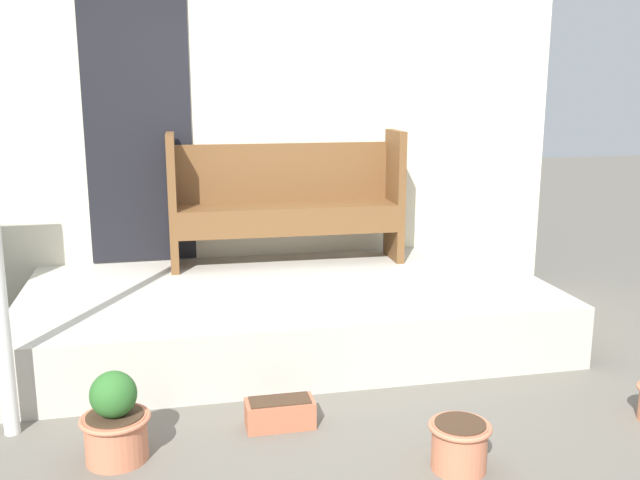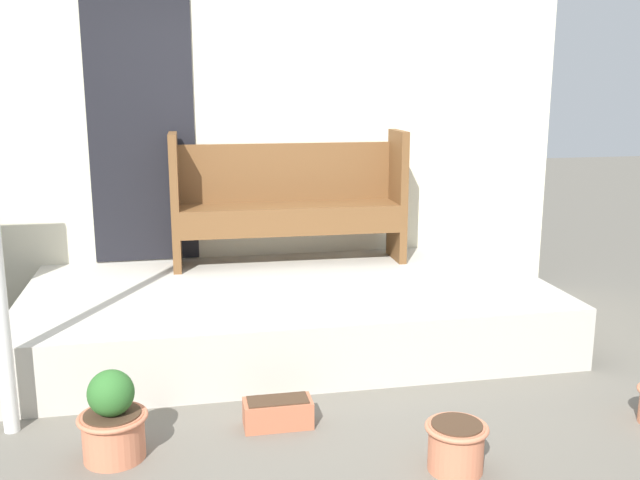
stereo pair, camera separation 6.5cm
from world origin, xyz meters
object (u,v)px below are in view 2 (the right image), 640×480
Objects in this scene: planter_box_rect at (278,413)px; bench at (289,195)px; flower_pot_left at (113,420)px; flower_pot_middle at (456,445)px.

bench is at bearing 79.22° from planter_box_rect.
bench is 2.14m from planter_box_rect.
flower_pot_left is (-1.20, -2.09, -0.75)m from bench.
flower_pot_left is 1.24× the size of planter_box_rect.
planter_box_rect is at bearing 11.47° from flower_pot_left.
flower_pot_left is at bearing -168.53° from planter_box_rect.
flower_pot_middle is 0.98m from planter_box_rect.
flower_pot_middle is (1.60, -0.43, -0.07)m from flower_pot_left.
planter_box_rect is (0.83, 0.17, -0.12)m from flower_pot_left.
flower_pot_middle reaches higher than planter_box_rect.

